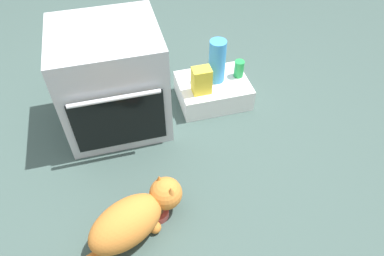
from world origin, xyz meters
name	(u,v)px	position (x,y,z in m)	size (l,w,h in m)	color
ground	(145,171)	(0.00, 0.00, 0.00)	(8.00, 8.00, 0.00)	#384C47
oven	(112,80)	(-0.09, 0.47, 0.33)	(0.61, 0.61, 0.66)	#B7BABF
pantry_cabinet	(213,91)	(0.57, 0.50, 0.08)	(0.47, 0.37, 0.16)	white
food_bowl	(158,212)	(0.02, -0.30, 0.03)	(0.12, 0.12, 0.07)	#C64C47
cat	(133,218)	(-0.10, -0.36, 0.13)	(0.76, 0.43, 0.25)	#C6752D
water_bottle	(217,61)	(0.60, 0.53, 0.31)	(0.11, 0.11, 0.30)	#388CD1
snack_bag	(202,81)	(0.47, 0.43, 0.25)	(0.12, 0.09, 0.18)	yellow
soda_can	(239,69)	(0.76, 0.52, 0.22)	(0.07, 0.07, 0.12)	green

